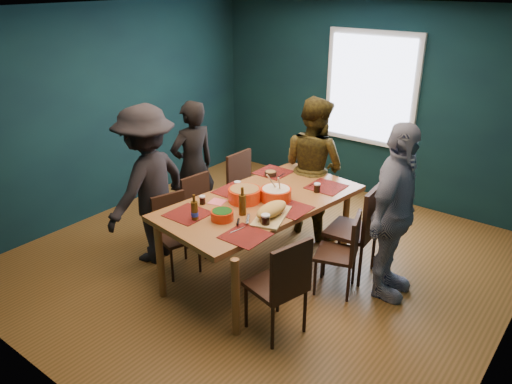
# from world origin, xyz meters

# --- Properties ---
(room) EXTENTS (5.01, 5.01, 2.71)m
(room) POSITION_xyz_m (0.00, 0.27, 1.37)
(room) COLOR brown
(room) RESTS_ON ground
(dining_table) EXTENTS (1.39, 2.32, 0.83)m
(dining_table) POSITION_xyz_m (0.09, -0.15, 0.76)
(dining_table) COLOR #A15730
(dining_table) RESTS_ON floor
(chair_left_far) EXTENTS (0.45, 0.45, 0.96)m
(chair_left_far) POSITION_xyz_m (-0.72, 0.59, 0.56)
(chair_left_far) COLOR black
(chair_left_far) RESTS_ON floor
(chair_left_mid) EXTENTS (0.44, 0.44, 0.88)m
(chair_left_mid) POSITION_xyz_m (-0.77, -0.17, 0.51)
(chair_left_mid) COLOR black
(chair_left_mid) RESTS_ON floor
(chair_left_near) EXTENTS (0.48, 0.48, 0.85)m
(chair_left_near) POSITION_xyz_m (-0.68, -0.70, 0.50)
(chair_left_near) COLOR black
(chair_left_near) RESTS_ON floor
(chair_right_far) EXTENTS (0.51, 0.51, 1.04)m
(chair_right_far) POSITION_xyz_m (0.98, 0.39, 0.61)
(chair_right_far) COLOR black
(chair_right_far) RESTS_ON floor
(chair_right_mid) EXTENTS (0.49, 0.49, 0.86)m
(chair_right_mid) POSITION_xyz_m (1.00, 0.02, 0.50)
(chair_right_mid) COLOR black
(chair_right_mid) RESTS_ON floor
(chair_right_near) EXTENTS (0.53, 0.53, 0.97)m
(chair_right_near) POSITION_xyz_m (0.90, -0.91, 0.57)
(chair_right_near) COLOR black
(chair_right_near) RESTS_ON floor
(person_far_left) EXTENTS (0.52, 0.67, 1.64)m
(person_far_left) POSITION_xyz_m (-1.19, 0.15, 0.82)
(person_far_left) COLOR black
(person_far_left) RESTS_ON floor
(person_back) EXTENTS (0.93, 0.78, 1.71)m
(person_back) POSITION_xyz_m (0.03, 0.97, 0.86)
(person_back) COLOR black
(person_back) RESTS_ON floor
(person_right) EXTENTS (0.52, 1.08, 1.79)m
(person_right) POSITION_xyz_m (1.36, 0.28, 0.89)
(person_right) COLOR silver
(person_right) RESTS_ON floor
(person_near_left) EXTENTS (0.81, 1.22, 1.78)m
(person_near_left) POSITION_xyz_m (-1.05, -0.69, 0.89)
(person_near_left) COLOR black
(person_near_left) RESTS_ON floor
(bowl_salad) EXTENTS (0.34, 0.34, 0.14)m
(bowl_salad) POSITION_xyz_m (-0.04, -0.27, 0.91)
(bowl_salad) COLOR red
(bowl_salad) RESTS_ON dining_table
(bowl_dumpling) EXTENTS (0.32, 0.32, 0.30)m
(bowl_dumpling) POSITION_xyz_m (0.21, -0.06, 0.91)
(bowl_dumpling) COLOR red
(bowl_dumpling) RESTS_ON dining_table
(bowl_herbs) EXTENTS (0.22, 0.22, 0.10)m
(bowl_herbs) POSITION_xyz_m (0.07, -0.74, 0.88)
(bowl_herbs) COLOR red
(bowl_herbs) RESTS_ON dining_table
(cutting_board) EXTENTS (0.42, 0.67, 0.14)m
(cutting_board) POSITION_xyz_m (0.41, -0.41, 0.90)
(cutting_board) COLOR tan
(cutting_board) RESTS_ON dining_table
(small_bowl) EXTENTS (0.14, 0.14, 0.06)m
(small_bowl) POSITION_xyz_m (-0.23, 0.46, 0.87)
(small_bowl) COLOR black
(small_bowl) RESTS_ON dining_table
(beer_bottle_a) EXTENTS (0.07, 0.07, 0.26)m
(beer_bottle_a) POSITION_xyz_m (-0.14, -0.90, 0.93)
(beer_bottle_a) COLOR #41280B
(beer_bottle_a) RESTS_ON dining_table
(beer_bottle_b) EXTENTS (0.07, 0.07, 0.29)m
(beer_bottle_b) POSITION_xyz_m (0.15, -0.53, 0.94)
(beer_bottle_b) COLOR #41280B
(beer_bottle_b) RESTS_ON dining_table
(cola_glass_a) EXTENTS (0.06, 0.06, 0.09)m
(cola_glass_a) POSITION_xyz_m (-0.33, -0.59, 0.88)
(cola_glass_a) COLOR black
(cola_glass_a) RESTS_ON dining_table
(cola_glass_b) EXTENTS (0.08, 0.08, 0.12)m
(cola_glass_b) POSITION_xyz_m (0.47, -0.59, 0.90)
(cola_glass_b) COLOR black
(cola_glass_b) RESTS_ON dining_table
(cola_glass_c) EXTENTS (0.07, 0.07, 0.10)m
(cola_glass_c) POSITION_xyz_m (0.44, 0.39, 0.89)
(cola_glass_c) COLOR black
(cola_glass_c) RESTS_ON dining_table
(cola_glass_d) EXTENTS (0.07, 0.07, 0.10)m
(cola_glass_d) POSITION_xyz_m (-0.27, -0.10, 0.89)
(cola_glass_d) COLOR black
(cola_glass_d) RESTS_ON dining_table
(napkin_a) EXTENTS (0.17, 0.17, 0.00)m
(napkin_a) POSITION_xyz_m (0.43, -0.04, 0.84)
(napkin_a) COLOR #E6606A
(napkin_a) RESTS_ON dining_table
(napkin_b) EXTENTS (0.19, 0.19, 0.00)m
(napkin_b) POSITION_xyz_m (-0.24, -0.47, 0.84)
(napkin_b) COLOR #E6606A
(napkin_b) RESTS_ON dining_table
(napkin_c) EXTENTS (0.13, 0.13, 0.00)m
(napkin_c) POSITION_xyz_m (0.39, -0.85, 0.84)
(napkin_c) COLOR #E6606A
(napkin_c) RESTS_ON dining_table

